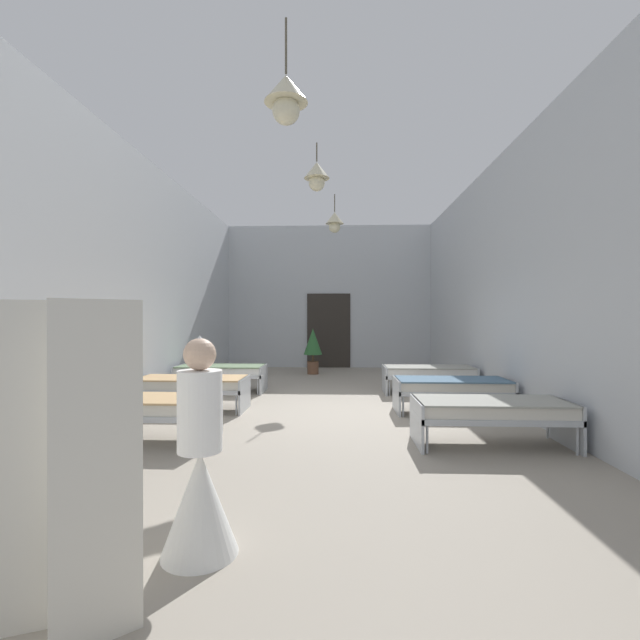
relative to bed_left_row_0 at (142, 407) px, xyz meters
The scene contains 11 objects.
ground_plane 2.98m from the bed_left_row_0, 40.32° to the left, with size 7.18×13.88×0.10m, color #9E9384.
room_shell 4.43m from the bed_left_row_0, 56.06° to the left, with size 6.98×13.48×4.62m.
bed_left_row_0 is the anchor object (origin of this frame).
bed_right_row_0 4.48m from the bed_left_row_0, ahead, with size 1.90×0.84×0.57m.
bed_left_row_1 1.90m from the bed_left_row_0, 90.00° to the left, with size 1.90×0.84×0.57m.
bed_right_row_1 4.86m from the bed_left_row_0, 23.00° to the left, with size 1.90×0.84×0.57m.
bed_left_row_2 3.80m from the bed_left_row_0, 90.00° to the left, with size 1.90×0.84×0.57m.
bed_right_row_2 5.87m from the bed_left_row_0, 40.32° to the left, with size 1.90×0.84×0.57m.
nurse_near_aisle 3.09m from the bed_left_row_0, 58.50° to the right, with size 0.52×0.52×1.49m.
potted_plant 7.11m from the bed_left_row_0, 75.11° to the left, with size 0.53×0.53×1.31m.
privacy_screen 3.59m from the bed_left_row_0, 74.55° to the right, with size 1.22×0.29×1.70m.
Camera 1 is at (0.32, -7.43, 1.61)m, focal length 24.32 mm.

